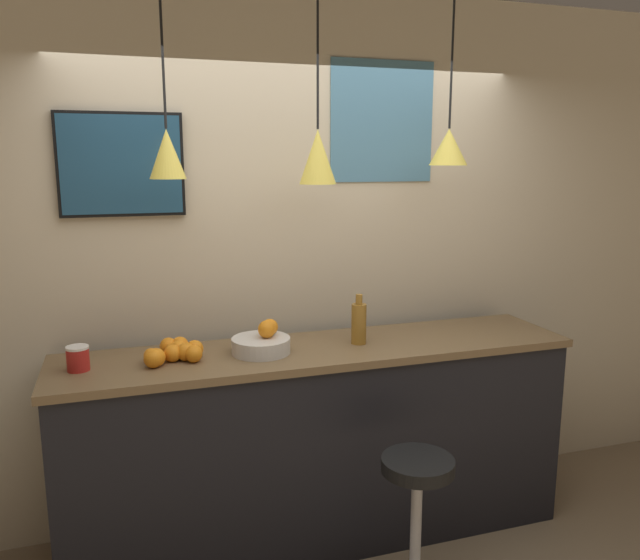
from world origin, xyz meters
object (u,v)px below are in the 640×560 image
at_px(fruit_bowl, 262,342).
at_px(juice_bottle, 359,323).
at_px(bar_stool, 416,512).
at_px(spread_jar, 78,358).
at_px(mounted_tv, 121,165).

height_order(fruit_bowl, juice_bottle, juice_bottle).
relative_size(bar_stool, spread_jar, 6.26).
xyz_separation_m(spread_jar, mounted_tv, (0.24, 0.35, 0.86)).
height_order(bar_stool, juice_bottle, juice_bottle).
bearing_deg(spread_jar, mounted_tv, 55.55).
bearing_deg(mounted_tv, juice_bottle, -17.40).
bearing_deg(fruit_bowl, mounted_tv, 150.25).
distance_m(bar_stool, juice_bottle, 0.96).
bearing_deg(mounted_tv, bar_stool, -40.35).
bearing_deg(mounted_tv, spread_jar, -124.45).
bearing_deg(fruit_bowl, juice_bottle, -0.22).
height_order(bar_stool, fruit_bowl, fruit_bowl).
bearing_deg(juice_bottle, bar_stool, -86.76).
bearing_deg(fruit_bowl, bar_stool, -49.26).
relative_size(bar_stool, mounted_tv, 1.19).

